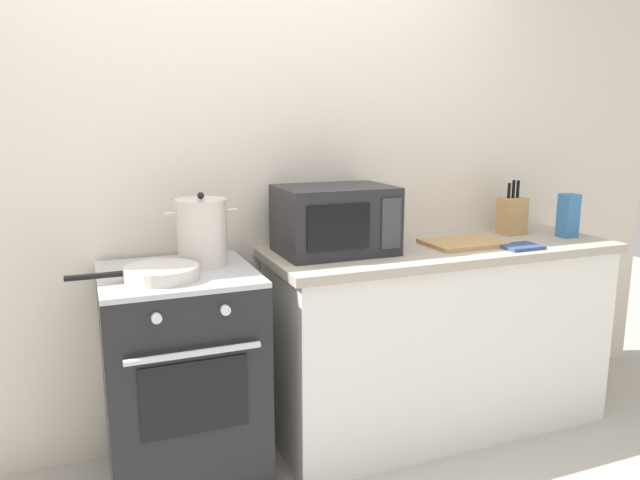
{
  "coord_description": "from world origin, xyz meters",
  "views": [
    {
      "loc": [
        -0.67,
        -1.74,
        1.51
      ],
      "look_at": [
        0.26,
        0.6,
        1.0
      ],
      "focal_mm": 33.58,
      "sensor_mm": 36.0,
      "label": 1
    }
  ],
  "objects": [
    {
      "name": "oven_mitt",
      "position": [
        1.2,
        0.44,
        0.93
      ],
      "size": [
        0.18,
        0.14,
        0.02
      ],
      "primitive_type": "cube",
      "color": "#33477A",
      "rests_on": "countertop_right"
    },
    {
      "name": "stove",
      "position": [
        -0.35,
        0.6,
        0.46
      ],
      "size": [
        0.6,
        0.64,
        0.92
      ],
      "color": "black",
      "rests_on": "ground_plane"
    },
    {
      "name": "knife_block",
      "position": [
        1.39,
        0.74,
        1.02
      ],
      "size": [
        0.13,
        0.1,
        0.28
      ],
      "color": "tan",
      "rests_on": "countertop_right"
    },
    {
      "name": "cutting_board",
      "position": [
        0.99,
        0.6,
        0.93
      ],
      "size": [
        0.36,
        0.26,
        0.02
      ],
      "primitive_type": "cube",
      "color": "tan",
      "rests_on": "countertop_right"
    },
    {
      "name": "lower_cabinet_right",
      "position": [
        0.9,
        0.62,
        0.44
      ],
      "size": [
        1.64,
        0.56,
        0.88
      ],
      "primitive_type": "cube",
      "color": "white",
      "rests_on": "ground_plane"
    },
    {
      "name": "stock_pot",
      "position": [
        -0.23,
        0.67,
        1.06
      ],
      "size": [
        0.29,
        0.21,
        0.3
      ],
      "color": "beige",
      "rests_on": "stove"
    },
    {
      "name": "microwave",
      "position": [
        0.36,
        0.68,
        1.07
      ],
      "size": [
        0.5,
        0.37,
        0.3
      ],
      "color": "#232326",
      "rests_on": "countertop_right"
    },
    {
      "name": "back_wall",
      "position": [
        0.3,
        0.97,
        1.25
      ],
      "size": [
        4.4,
        0.1,
        2.5
      ],
      "primitive_type": "cube",
      "color": "silver",
      "rests_on": "ground_plane"
    },
    {
      "name": "countertop_right",
      "position": [
        0.9,
        0.62,
        0.9
      ],
      "size": [
        1.7,
        0.6,
        0.04
      ],
      "primitive_type": "cube",
      "color": "#ADA393",
      "rests_on": "lower_cabinet_right"
    },
    {
      "name": "frying_pan",
      "position": [
        -0.43,
        0.5,
        0.95
      ],
      "size": [
        0.48,
        0.28,
        0.05
      ],
      "color": "beige",
      "rests_on": "stove"
    },
    {
      "name": "pasta_box",
      "position": [
        1.6,
        0.57,
        1.03
      ],
      "size": [
        0.08,
        0.08,
        0.22
      ],
      "primitive_type": "cube",
      "color": "teal",
      "rests_on": "countertop_right"
    }
  ]
}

